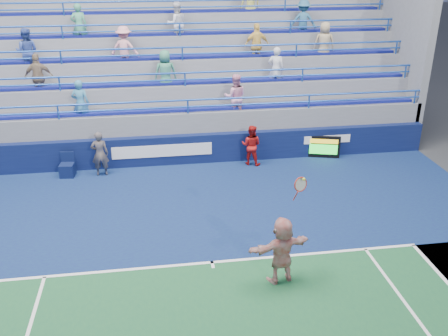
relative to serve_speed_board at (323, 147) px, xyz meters
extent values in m
plane|color=#333538|center=(-5.05, -6.26, -0.43)|extent=(120.00, 120.00, 0.00)
cube|color=navy|center=(-5.05, -4.06, -0.42)|extent=(18.00, 8.40, 0.02)
cube|color=white|center=(-5.05, -6.26, -0.41)|extent=(11.00, 0.10, 0.01)
cube|color=white|center=(-5.05, -6.36, -0.41)|extent=(0.08, 0.30, 0.01)
cube|color=#0B133C|center=(-5.05, 0.24, 0.12)|extent=(18.00, 0.30, 1.10)
cube|color=white|center=(-6.05, 0.08, 0.17)|extent=(3.60, 0.02, 0.45)
cube|color=white|center=(0.15, 0.08, 0.27)|extent=(1.80, 0.02, 0.30)
cube|color=slate|center=(-5.05, 3.19, 0.12)|extent=(18.00, 5.60, 1.10)
cube|color=slate|center=(-5.05, 3.19, 0.50)|extent=(18.00, 5.60, 1.85)
cube|color=navy|center=(-5.05, 0.84, 1.47)|extent=(17.40, 0.45, 0.10)
cylinder|color=#1E4BA7|center=(-5.05, 0.44, 1.92)|extent=(18.00, 0.07, 0.07)
cube|color=slate|center=(-5.05, 3.69, 0.87)|extent=(18.00, 4.60, 2.60)
cube|color=navy|center=(-5.05, 1.84, 2.22)|extent=(17.40, 0.45, 0.10)
cylinder|color=#1E4BA7|center=(-5.05, 1.44, 2.67)|extent=(18.00, 0.07, 0.07)
cube|color=slate|center=(-5.05, 4.19, 1.25)|extent=(18.00, 3.60, 3.35)
cube|color=navy|center=(-5.05, 2.84, 2.97)|extent=(17.40, 0.45, 0.10)
cylinder|color=#1E4BA7|center=(-5.05, 2.44, 3.42)|extent=(18.00, 0.07, 0.07)
cube|color=slate|center=(-5.05, 4.69, 1.62)|extent=(18.00, 2.60, 4.10)
cube|color=navy|center=(-5.05, 3.84, 3.72)|extent=(17.40, 0.45, 0.10)
cylinder|color=#1E4BA7|center=(-5.05, 3.44, 4.17)|extent=(18.00, 0.07, 0.07)
cube|color=slate|center=(-5.05, 5.19, 2.00)|extent=(18.00, 1.60, 4.85)
cube|color=navy|center=(-5.05, 4.84, 4.47)|extent=(17.40, 0.45, 0.10)
cylinder|color=#1E4BA7|center=(-5.05, 4.44, 4.92)|extent=(18.00, 0.07, 0.07)
imported|color=#2C6385|center=(0.08, 3.84, 4.10)|extent=(1.20, 0.84, 1.70)
imported|color=#EAE25B|center=(-1.95, 4.84, 4.85)|extent=(0.93, 0.70, 1.70)
imported|color=#846F58|center=(-10.31, 1.84, 2.60)|extent=(1.03, 0.52, 1.70)
imported|color=white|center=(-5.15, 3.84, 4.10)|extent=(0.95, 0.81, 1.70)
imported|color=#364FA4|center=(-10.80, 2.84, 3.35)|extent=(0.88, 0.71, 1.70)
imported|color=pink|center=(-7.22, 2.84, 3.35)|extent=(1.22, 0.89, 1.70)
imported|color=silver|center=(-1.50, 1.84, 2.60)|extent=(0.71, 0.56, 1.70)
imported|color=tan|center=(0.72, 2.84, 3.35)|extent=(0.94, 0.73, 1.70)
imported|color=#FFD363|center=(-2.06, 2.84, 3.35)|extent=(1.01, 0.46, 1.70)
imported|color=#3D876B|center=(-5.74, 1.84, 2.60)|extent=(0.88, 0.61, 1.70)
imported|color=#F09BC1|center=(-3.26, 0.84, 1.85)|extent=(0.89, 0.73, 1.70)
imported|color=teal|center=(-8.81, 0.84, 1.85)|extent=(0.68, 0.52, 1.70)
imported|color=#479C76|center=(-8.93, 3.84, 4.10)|extent=(0.64, 0.43, 1.70)
cube|color=black|center=(0.00, 0.01, 0.00)|extent=(1.22, 0.46, 0.85)
cube|color=gold|center=(0.00, -0.07, 0.25)|extent=(1.05, 0.02, 0.17)
cube|color=#19E533|center=(0.00, -0.07, -0.07)|extent=(1.05, 0.02, 0.38)
cube|color=#0C163D|center=(-9.36, -0.33, -0.19)|extent=(0.52, 0.52, 0.47)
cube|color=#0C163D|center=(-9.36, -0.12, 0.23)|extent=(0.48, 0.10, 0.37)
imported|color=white|center=(-3.51, -7.20, 0.42)|extent=(1.64, 0.85, 1.69)
torus|color=#B22615|center=(-3.16, -7.20, 2.11)|extent=(0.35, 0.20, 0.34)
cylinder|color=#B22615|center=(-3.26, -7.20, 1.83)|extent=(0.08, 0.19, 0.31)
sphere|color=#CED631|center=(-3.11, -7.25, 2.25)|extent=(0.07, 0.07, 0.07)
imported|color=#131C36|center=(-8.20, -0.38, 0.38)|extent=(0.60, 0.41, 1.62)
imported|color=#AE1513|center=(-2.83, -0.22, 0.32)|extent=(0.90, 0.83, 1.51)
camera|label=1|loc=(-6.32, -16.77, 6.92)|focal=40.00mm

